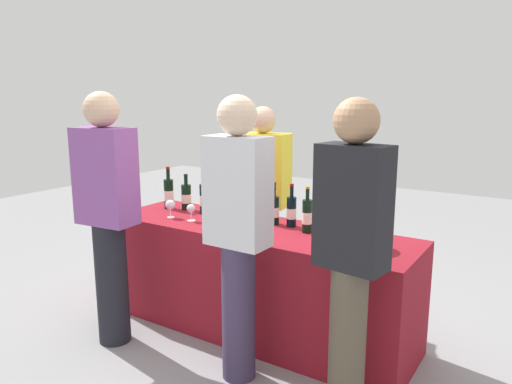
{
  "coord_description": "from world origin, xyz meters",
  "views": [
    {
      "loc": [
        1.77,
        -2.74,
        1.69
      ],
      "look_at": [
        0.0,
        0.0,
        1.03
      ],
      "focal_mm": 33.92,
      "sensor_mm": 36.0,
      "label": 1
    }
  ],
  "objects_px": {
    "wine_bottle_5": "(274,210)",
    "wine_bottle_7": "(307,216)",
    "wine_glass_2": "(217,211)",
    "menu_board": "(251,224)",
    "ice_bucket": "(352,228)",
    "wine_bottle_0": "(169,193)",
    "wine_bottle_6": "(291,211)",
    "server_pouring": "(262,198)",
    "wine_bottle_1": "(186,197)",
    "wine_glass_3": "(249,220)",
    "wine_bottle_3": "(227,202)",
    "guest_1": "(238,228)",
    "guest_2": "(351,248)",
    "wine_glass_0": "(170,205)",
    "guest_0": "(107,210)",
    "wine_glass_1": "(191,209)",
    "wine_bottle_2": "(205,198)",
    "wine_bottle_4": "(240,206)"
  },
  "relations": [
    {
      "from": "wine_bottle_6",
      "to": "guest_1",
      "type": "relative_size",
      "value": 0.18
    },
    {
      "from": "wine_bottle_3",
      "to": "guest_2",
      "type": "height_order",
      "value": "guest_2"
    },
    {
      "from": "wine_glass_0",
      "to": "guest_1",
      "type": "height_order",
      "value": "guest_1"
    },
    {
      "from": "wine_bottle_1",
      "to": "guest_0",
      "type": "relative_size",
      "value": 0.17
    },
    {
      "from": "wine_bottle_3",
      "to": "wine_bottle_0",
      "type": "bearing_deg",
      "value": -174.97
    },
    {
      "from": "wine_bottle_1",
      "to": "wine_bottle_6",
      "type": "xyz_separation_m",
      "value": [
        0.95,
        0.01,
        0.0
      ]
    },
    {
      "from": "wine_bottle_3",
      "to": "ice_bucket",
      "type": "xyz_separation_m",
      "value": [
        1.07,
        -0.16,
        0.0
      ]
    },
    {
      "from": "wine_bottle_3",
      "to": "wine_bottle_5",
      "type": "xyz_separation_m",
      "value": [
        0.41,
        -0.01,
        -0.0
      ]
    },
    {
      "from": "wine_bottle_7",
      "to": "ice_bucket",
      "type": "xyz_separation_m",
      "value": [
        0.36,
        -0.1,
        -0.01
      ]
    },
    {
      "from": "wine_glass_0",
      "to": "menu_board",
      "type": "bearing_deg",
      "value": 89.54
    },
    {
      "from": "menu_board",
      "to": "guest_1",
      "type": "bearing_deg",
      "value": -59.92
    },
    {
      "from": "wine_bottle_1",
      "to": "wine_glass_3",
      "type": "height_order",
      "value": "wine_bottle_1"
    },
    {
      "from": "wine_glass_1",
      "to": "guest_0",
      "type": "bearing_deg",
      "value": -115.31
    },
    {
      "from": "guest_1",
      "to": "guest_2",
      "type": "height_order",
      "value": "guest_1"
    },
    {
      "from": "wine_glass_2",
      "to": "wine_bottle_2",
      "type": "bearing_deg",
      "value": 145.93
    },
    {
      "from": "guest_0",
      "to": "guest_2",
      "type": "xyz_separation_m",
      "value": [
        1.66,
        0.13,
        -0.0
      ]
    },
    {
      "from": "wine_glass_2",
      "to": "menu_board",
      "type": "bearing_deg",
      "value": 110.6
    },
    {
      "from": "wine_bottle_0",
      "to": "guest_1",
      "type": "relative_size",
      "value": 0.2
    },
    {
      "from": "wine_bottle_7",
      "to": "menu_board",
      "type": "height_order",
      "value": "wine_bottle_7"
    },
    {
      "from": "wine_bottle_2",
      "to": "guest_2",
      "type": "distance_m",
      "value": 1.6
    },
    {
      "from": "wine_bottle_5",
      "to": "wine_bottle_7",
      "type": "bearing_deg",
      "value": -11.55
    },
    {
      "from": "wine_bottle_3",
      "to": "wine_glass_2",
      "type": "relative_size",
      "value": 2.45
    },
    {
      "from": "wine_bottle_0",
      "to": "guest_1",
      "type": "xyz_separation_m",
      "value": [
        1.13,
        -0.64,
        0.03
      ]
    },
    {
      "from": "wine_bottle_4",
      "to": "wine_glass_0",
      "type": "height_order",
      "value": "wine_bottle_4"
    },
    {
      "from": "ice_bucket",
      "to": "wine_glass_2",
      "type": "bearing_deg",
      "value": -178.02
    },
    {
      "from": "wine_bottle_7",
      "to": "server_pouring",
      "type": "relative_size",
      "value": 0.2
    },
    {
      "from": "wine_bottle_2",
      "to": "guest_0",
      "type": "distance_m",
      "value": 0.8
    },
    {
      "from": "wine_glass_1",
      "to": "server_pouring",
      "type": "xyz_separation_m",
      "value": [
        0.19,
        0.67,
        -0.01
      ]
    },
    {
      "from": "wine_bottle_3",
      "to": "guest_0",
      "type": "bearing_deg",
      "value": -116.33
    },
    {
      "from": "wine_glass_3",
      "to": "ice_bucket",
      "type": "height_order",
      "value": "ice_bucket"
    },
    {
      "from": "server_pouring",
      "to": "guest_2",
      "type": "distance_m",
      "value": 1.63
    },
    {
      "from": "wine_glass_0",
      "to": "guest_0",
      "type": "distance_m",
      "value": 0.54
    },
    {
      "from": "wine_bottle_4",
      "to": "menu_board",
      "type": "height_order",
      "value": "wine_bottle_4"
    },
    {
      "from": "wine_bottle_4",
      "to": "wine_glass_3",
      "type": "bearing_deg",
      "value": -45.91
    },
    {
      "from": "wine_glass_2",
      "to": "guest_0",
      "type": "xyz_separation_m",
      "value": [
        -0.45,
        -0.6,
        0.07
      ]
    },
    {
      "from": "wine_bottle_1",
      "to": "wine_glass_1",
      "type": "distance_m",
      "value": 0.37
    },
    {
      "from": "wine_glass_2",
      "to": "wine_glass_3",
      "type": "height_order",
      "value": "wine_glass_3"
    },
    {
      "from": "wine_glass_1",
      "to": "wine_glass_3",
      "type": "bearing_deg",
      "value": -6.02
    },
    {
      "from": "wine_glass_3",
      "to": "wine_bottle_0",
      "type": "bearing_deg",
      "value": 164.48
    },
    {
      "from": "wine_glass_2",
      "to": "guest_1",
      "type": "relative_size",
      "value": 0.07
    },
    {
      "from": "wine_bottle_1",
      "to": "wine_bottle_5",
      "type": "xyz_separation_m",
      "value": [
        0.82,
        -0.0,
        0.0
      ]
    },
    {
      "from": "wine_glass_0",
      "to": "wine_bottle_5",
      "type": "bearing_deg",
      "value": 19.08
    },
    {
      "from": "wine_glass_2",
      "to": "menu_board",
      "type": "distance_m",
      "value": 1.14
    },
    {
      "from": "wine_bottle_2",
      "to": "wine_bottle_3",
      "type": "height_order",
      "value": "wine_bottle_2"
    },
    {
      "from": "wine_glass_1",
      "to": "wine_bottle_5",
      "type": "bearing_deg",
      "value": 24.27
    },
    {
      "from": "wine_bottle_3",
      "to": "wine_bottle_5",
      "type": "distance_m",
      "value": 0.42
    },
    {
      "from": "wine_bottle_0",
      "to": "wine_glass_2",
      "type": "xyz_separation_m",
      "value": [
        0.6,
        -0.15,
        -0.04
      ]
    },
    {
      "from": "wine_bottle_2",
      "to": "server_pouring",
      "type": "distance_m",
      "value": 0.51
    },
    {
      "from": "wine_bottle_1",
      "to": "wine_bottle_2",
      "type": "bearing_deg",
      "value": -7.21
    },
    {
      "from": "wine_bottle_0",
      "to": "wine_bottle_6",
      "type": "height_order",
      "value": "wine_bottle_0"
    }
  ]
}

